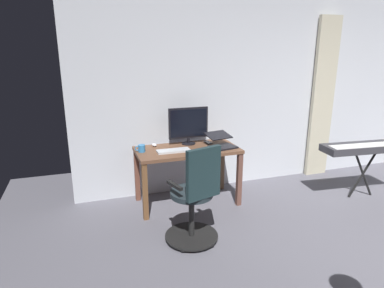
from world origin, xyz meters
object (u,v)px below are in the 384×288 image
Objects in this scene: cell_phone_face_up at (141,147)px; computer_mouse at (154,145)px; desk at (187,157)px; laptop at (221,143)px; office_chair at (195,199)px; computer_monitor at (188,124)px; cell_phone_by_monitor at (208,142)px; mug_tea at (141,148)px; computer_keyboard at (173,151)px; piano_keyboard at (367,148)px.

computer_mouse is at bearing -161.10° from cell_phone_face_up.
desk is 3.14× the size of laptop.
computer_monitor reaches higher than office_chair.
cell_phone_face_up is at bearing 4.62° from computer_mouse.
cell_phone_face_up is 0.89m from cell_phone_by_monitor.
computer_keyboard is at bearing 163.05° from mug_tea.
laptop is 0.25m from cell_phone_by_monitor.
computer_keyboard is at bearing 118.90° from computer_mouse.
computer_mouse is at bearing -4.29° from computer_monitor.
office_chair is 1.06m from mug_tea.
computer_monitor reaches higher than laptop.
desk is 0.59m from cell_phone_face_up.
office_chair is 2.61× the size of computer_keyboard.
mug_tea is at bearing 94.47° from office_chair.
desk is 0.40m from cell_phone_by_monitor.
cell_phone_face_up is (0.33, -1.14, 0.25)m from office_chair.
computer_monitor is 1.30× the size of computer_keyboard.
computer_mouse is 0.69× the size of cell_phone_by_monitor.
desk is at bearing -159.08° from computer_keyboard.
computer_mouse reaches higher than desk.
cell_phone_by_monitor is (-0.26, 0.03, -0.26)m from computer_monitor.
computer_keyboard is (-0.01, -0.84, 0.26)m from office_chair.
cell_phone_face_up is (0.54, -0.22, 0.11)m from desk.
computer_monitor is (-0.08, -0.20, 0.37)m from desk.
computer_keyboard is 2.81× the size of cell_phone_by_monitor.
cell_phone_face_up is at bearing -22.08° from desk.
mug_tea reaches higher than piano_keyboard.
office_chair is 7.34× the size of cell_phone_by_monitor.
desk is at bearing 67.87° from computer_monitor.
mug_tea is at bearing 2.47° from cell_phone_by_monitor.
piano_keyboard is (-1.86, 0.50, -0.11)m from laptop.
mug_tea reaches higher than desk.
laptop reaches higher than computer_mouse.
piano_keyboard is (-2.66, 0.80, -0.07)m from computer_mouse.
mug_tea is 0.10× the size of piano_keyboard.
office_chair is 1.11m from laptop.
computer_monitor is 0.47m from computer_keyboard.
desk is 0.47m from laptop.
computer_mouse is at bearing -135.48° from mug_tea.
computer_mouse is 0.79× the size of mug_tea.
computer_mouse is 0.69× the size of cell_phone_face_up.
cell_phone_by_monitor is at bearing -169.26° from cell_phone_face_up.
computer_monitor reaches higher than desk.
desk is 8.90× the size of cell_phone_by_monitor.
cell_phone_face_up is at bearing -9.93° from piano_keyboard.
piano_keyboard is (-2.30, 0.57, 0.06)m from desk.
piano_keyboard is (-2.84, 0.79, -0.06)m from cell_phone_face_up.
mug_tea reaches higher than computer_mouse.
computer_mouse is (0.45, -0.03, -0.25)m from computer_monitor.
desk is 2.37m from piano_keyboard.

